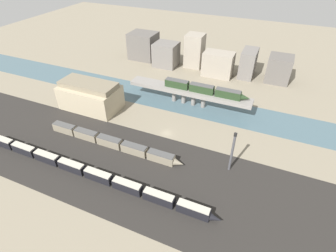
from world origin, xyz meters
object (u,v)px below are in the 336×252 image
(train_yard_near, at_px, (88,172))
(warehouse_building, at_px, (90,96))
(signal_tower, at_px, (232,152))
(train_yard_mid, at_px, (113,143))
(train_on_bridge, at_px, (205,89))

(train_yard_near, relative_size, warehouse_building, 3.39)
(signal_tower, bearing_deg, train_yard_near, -152.95)
(train_yard_mid, height_order, signal_tower, signal_tower)
(train_yard_near, bearing_deg, train_on_bridge, 68.57)
(train_on_bridge, height_order, signal_tower, signal_tower)
(train_yard_near, bearing_deg, signal_tower, 27.05)
(signal_tower, bearing_deg, train_yard_mid, -172.81)
(train_on_bridge, height_order, train_yard_near, train_on_bridge)
(warehouse_building, xyz_separation_m, signal_tower, (69.83, -14.95, 1.81))
(train_on_bridge, relative_size, warehouse_building, 1.48)
(train_on_bridge, xyz_separation_m, train_yard_mid, (-23.94, -41.94, -7.88))
(warehouse_building, relative_size, signal_tower, 1.67)
(train_on_bridge, xyz_separation_m, train_yard_near, (-23.04, -58.69, -7.88))
(train_yard_near, height_order, train_yard_mid, train_yard_mid)
(train_yard_mid, height_order, warehouse_building, warehouse_building)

